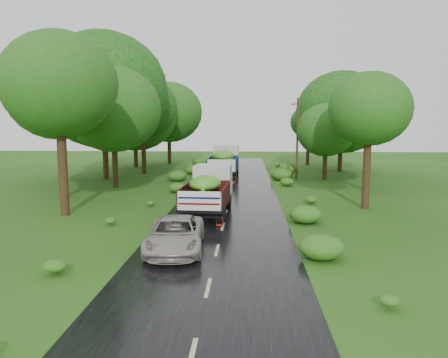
# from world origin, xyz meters

# --- Properties ---
(ground) EXTENTS (120.00, 120.00, 0.00)m
(ground) POSITION_xyz_m (0.00, 0.00, 0.00)
(ground) COLOR #1D480F
(ground) RESTS_ON ground
(road) EXTENTS (6.50, 80.00, 0.02)m
(road) POSITION_xyz_m (0.00, 5.00, 0.01)
(road) COLOR black
(road) RESTS_ON ground
(road_lines) EXTENTS (0.12, 69.60, 0.00)m
(road_lines) POSITION_xyz_m (0.00, 6.00, 0.02)
(road_lines) COLOR #BFB78C
(road_lines) RESTS_ON road
(truck_near) EXTENTS (2.49, 6.30, 2.60)m
(truck_near) POSITION_xyz_m (-0.93, 6.84, 1.47)
(truck_near) COLOR black
(truck_near) RESTS_ON ground
(truck_far) EXTENTS (2.60, 6.93, 2.88)m
(truck_far) POSITION_xyz_m (-0.89, 22.91, 1.63)
(truck_far) COLOR black
(truck_far) RESTS_ON ground
(car) EXTENTS (2.51, 4.86, 1.31)m
(car) POSITION_xyz_m (-1.66, -0.15, 0.68)
(car) COLOR #A79F94
(car) RESTS_ON road
(utility_pole) EXTENTS (1.22, 0.52, 7.24)m
(utility_pole) POSITION_xyz_m (5.63, 22.42, 3.73)
(utility_pole) COLOR #382616
(utility_pole) RESTS_ON ground
(trees_left) EXTENTS (7.46, 34.10, 10.05)m
(trees_left) POSITION_xyz_m (-10.24, 22.96, 6.76)
(trees_left) COLOR black
(trees_left) RESTS_ON ground
(trees_right) EXTENTS (6.53, 29.77, 8.08)m
(trees_right) POSITION_xyz_m (9.62, 23.52, 5.62)
(trees_right) COLOR black
(trees_right) RESTS_ON ground
(shrubs) EXTENTS (11.90, 44.00, 0.70)m
(shrubs) POSITION_xyz_m (0.00, 14.00, 0.35)
(shrubs) COLOR #276618
(shrubs) RESTS_ON ground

